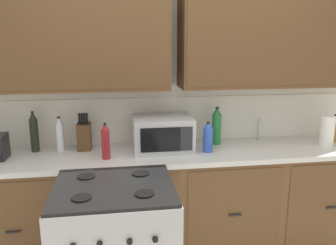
{
  "coord_description": "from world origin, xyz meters",
  "views": [
    {
      "loc": [
        -0.47,
        -2.34,
        1.81
      ],
      "look_at": [
        -0.08,
        0.27,
        1.19
      ],
      "focal_mm": 36.62,
      "sensor_mm": 36.0,
      "label": 1
    }
  ],
  "objects": [
    {
      "name": "wall_unit",
      "position": [
        0.0,
        0.5,
        1.68
      ],
      "size": [
        4.5,
        0.4,
        2.51
      ],
      "color": "silver",
      "rests_on": "ground_plane"
    },
    {
      "name": "counter_run",
      "position": [
        0.0,
        0.3,
        0.48
      ],
      "size": [
        3.33,
        0.64,
        0.94
      ],
      "color": "black",
      "rests_on": "ground_plane"
    },
    {
      "name": "microwave",
      "position": [
        -0.11,
        0.35,
        1.08
      ],
      "size": [
        0.48,
        0.37,
        0.28
      ],
      "color": "#B7B7BC",
      "rests_on": "counter_run"
    },
    {
      "name": "knife_block",
      "position": [
        -0.75,
        0.46,
        1.05
      ],
      "size": [
        0.11,
        0.14,
        0.31
      ],
      "color": "#52361E",
      "rests_on": "counter_run"
    },
    {
      "name": "sink_faucet",
      "position": [
        0.79,
        0.51,
        1.04
      ],
      "size": [
        0.02,
        0.02,
        0.2
      ],
      "primitive_type": "cylinder",
      "color": "#B2B5BA",
      "rests_on": "counter_run"
    },
    {
      "name": "paper_towel_roll",
      "position": [
        1.3,
        0.26,
        1.07
      ],
      "size": [
        0.12,
        0.12,
        0.26
      ],
      "primitive_type": "cylinder",
      "color": "white",
      "rests_on": "counter_run"
    },
    {
      "name": "bottle_dark",
      "position": [
        -1.14,
        0.47,
        1.1
      ],
      "size": [
        0.07,
        0.07,
        0.33
      ],
      "color": "black",
      "rests_on": "counter_run"
    },
    {
      "name": "bottle_clear",
      "position": [
        -0.94,
        0.45,
        1.08
      ],
      "size": [
        0.06,
        0.06,
        0.29
      ],
      "color": "silver",
      "rests_on": "counter_run"
    },
    {
      "name": "bottle_green",
      "position": [
        0.38,
        0.45,
        1.1
      ],
      "size": [
        0.08,
        0.08,
        0.33
      ],
      "color": "#237A38",
      "rests_on": "counter_run"
    },
    {
      "name": "bottle_red",
      "position": [
        -0.57,
        0.19,
        1.08
      ],
      "size": [
        0.06,
        0.06,
        0.28
      ],
      "color": "maroon",
      "rests_on": "counter_run"
    },
    {
      "name": "bottle_amber",
      "position": [
        1.46,
        0.39,
        1.06
      ],
      "size": [
        0.08,
        0.08,
        0.24
      ],
      "color": "#9E6619",
      "rests_on": "counter_run"
    },
    {
      "name": "bottle_blue",
      "position": [
        0.25,
        0.24,
        1.06
      ],
      "size": [
        0.08,
        0.08,
        0.25
      ],
      "color": "blue",
      "rests_on": "counter_run"
    }
  ]
}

